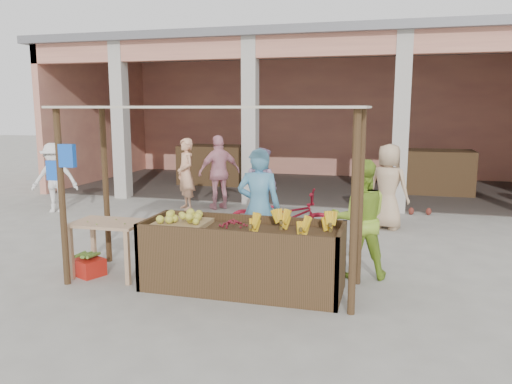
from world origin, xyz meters
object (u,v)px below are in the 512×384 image
(side_table, at_px, (109,231))
(vendor_blue, at_px, (259,204))
(motorcycle, at_px, (281,218))
(vendor_green, at_px, (360,216))
(red_crate, at_px, (87,266))
(fruit_stall, at_px, (242,260))

(side_table, xyz_separation_m, vendor_blue, (1.92, 1.00, 0.30))
(vendor_blue, height_order, motorcycle, vendor_blue)
(vendor_green, relative_size, motorcycle, 0.87)
(side_table, distance_m, vendor_blue, 2.19)
(red_crate, distance_m, vendor_green, 3.93)
(fruit_stall, height_order, motorcycle, motorcycle)
(side_table, height_order, motorcycle, motorcycle)
(side_table, relative_size, red_crate, 2.12)
(vendor_blue, bearing_deg, motorcycle, -102.66)
(fruit_stall, xyz_separation_m, red_crate, (-2.30, -0.05, -0.28))
(vendor_blue, distance_m, vendor_green, 1.49)
(vendor_blue, distance_m, motorcycle, 1.10)
(fruit_stall, bearing_deg, vendor_blue, 92.55)
(side_table, relative_size, vendor_blue, 0.52)
(side_table, height_order, vendor_green, vendor_green)
(motorcycle, bearing_deg, red_crate, 127.25)
(vendor_blue, relative_size, vendor_green, 1.08)
(fruit_stall, xyz_separation_m, side_table, (-1.97, 0.01, 0.25))
(vendor_blue, bearing_deg, fruit_stall, 86.99)
(side_table, relative_size, motorcycle, 0.49)
(fruit_stall, xyz_separation_m, vendor_green, (1.43, 0.89, 0.48))
(side_table, bearing_deg, vendor_blue, 25.75)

